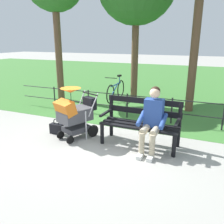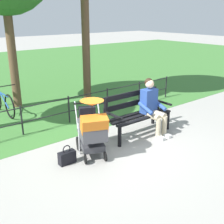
{
  "view_description": "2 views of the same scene",
  "coord_description": "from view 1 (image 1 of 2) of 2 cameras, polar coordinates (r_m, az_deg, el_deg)",
  "views": [
    {
      "loc": [
        -2.15,
        4.39,
        2.13
      ],
      "look_at": [
        -0.24,
        -0.02,
        0.66
      ],
      "focal_mm": 38.07,
      "sensor_mm": 36.0,
      "label": 1
    },
    {
      "loc": [
        3.38,
        4.25,
        2.63
      ],
      "look_at": [
        0.01,
        0.09,
        0.76
      ],
      "focal_mm": 45.17,
      "sensor_mm": 36.0,
      "label": 2
    }
  ],
  "objects": [
    {
      "name": "grass_lawn",
      "position": [
        13.53,
        14.06,
        7.51
      ],
      "size": [
        40.0,
        16.0,
        0.01
      ],
      "primitive_type": "cube",
      "color": "#3D7533",
      "rests_on": "ground"
    },
    {
      "name": "person_on_bench",
      "position": [
        4.63,
        9.63,
        -1.48
      ],
      "size": [
        0.53,
        0.74,
        1.28
      ],
      "color": "tan",
      "rests_on": "ground"
    },
    {
      "name": "bicycle",
      "position": [
        8.61,
        0.95,
        5.21
      ],
      "size": [
        0.44,
        1.66,
        0.89
      ],
      "color": "black",
      "rests_on": "ground"
    },
    {
      "name": "stroller",
      "position": [
        5.25,
        -8.98,
        -0.17
      ],
      "size": [
        0.79,
        1.0,
        1.15
      ],
      "color": "black",
      "rests_on": "ground"
    },
    {
      "name": "handbag",
      "position": [
        5.73,
        -13.14,
        -3.87
      ],
      "size": [
        0.32,
        0.14,
        0.37
      ],
      "color": "black",
      "rests_on": "ground"
    },
    {
      "name": "ground_plane",
      "position": [
        5.33,
        -2.5,
        -6.51
      ],
      "size": [
        60.0,
        60.0,
        0.0
      ],
      "primitive_type": "plane",
      "color": "#9E9B93"
    },
    {
      "name": "park_fence",
      "position": [
        6.55,
        5.9,
        1.83
      ],
      "size": [
        7.4,
        0.04,
        0.7
      ],
      "color": "black",
      "rests_on": "ground"
    },
    {
      "name": "park_bench",
      "position": [
        4.95,
        7.0,
        -1.98
      ],
      "size": [
        1.6,
        0.61,
        0.96
      ],
      "color": "black",
      "rests_on": "ground"
    }
  ]
}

